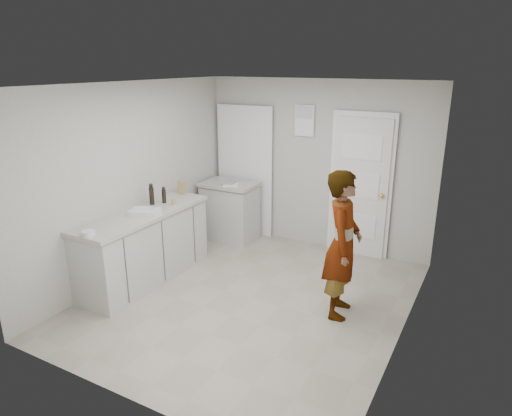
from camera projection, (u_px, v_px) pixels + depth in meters
The scene contains 12 objects.
ground at pixel (251, 298), 5.50m from camera, with size 4.00×4.00×0.00m, color gray.
room_shell at pixel (304, 179), 6.90m from camera, with size 4.00×4.00×4.00m.
main_counter at pixel (145, 249), 5.87m from camera, with size 0.64×1.96×0.93m.
side_counter at pixel (230, 213), 7.24m from camera, with size 0.84×0.61×0.93m.
person at pixel (343, 245), 4.95m from camera, with size 0.61×0.40×1.66m, color silver.
cake_mix_box at pixel (181, 188), 6.47m from camera, with size 0.11×0.05×0.19m, color #94734A.
spice_jar at pixel (174, 202), 5.99m from camera, with size 0.06×0.06×0.09m, color tan.
oil_cruet_a at pixel (164, 195), 6.06m from camera, with size 0.06×0.06×0.22m.
oil_cruet_b at pixel (152, 194), 5.98m from camera, with size 0.06×0.06×0.29m.
baking_dish at pixel (145, 212), 5.63m from camera, with size 0.40×0.34×0.06m.
egg_bowl at pixel (88, 233), 4.93m from camera, with size 0.14×0.14×0.06m.
papers at pixel (231, 184), 6.99m from camera, with size 0.23×0.29×0.01m, color white.
Camera 1 is at (2.41, -4.27, 2.73)m, focal length 32.00 mm.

